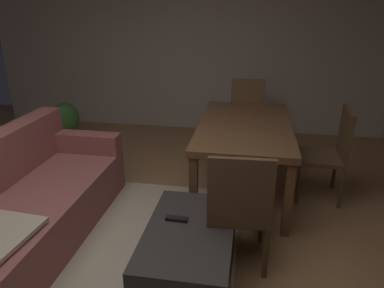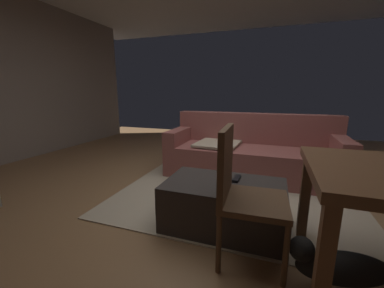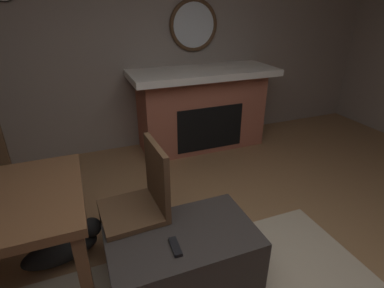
{
  "view_description": "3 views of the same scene",
  "coord_description": "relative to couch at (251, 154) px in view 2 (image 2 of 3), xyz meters",
  "views": [
    {
      "loc": [
        -1.79,
        -0.9,
        1.84
      ],
      "look_at": [
        0.39,
        -0.53,
        0.96
      ],
      "focal_mm": 33.07,
      "sensor_mm": 36.0,
      "label": 1
    },
    {
      "loc": [
        0.57,
        -2.38,
        1.15
      ],
      "look_at": [
        0.11,
        -1.05,
        0.84
      ],
      "focal_mm": 21.95,
      "sensor_mm": 36.0,
      "label": 2
    },
    {
      "loc": [
        0.73,
        0.93,
        1.8
      ],
      "look_at": [
        -0.08,
        -1.12,
        0.76
      ],
      "focal_mm": 28.22,
      "sensor_mm": 36.0,
      "label": 3
    }
  ],
  "objects": [
    {
      "name": "floor",
      "position": [
        -0.31,
        -0.87,
        -0.31
      ],
      "size": [
        8.57,
        8.57,
        0.0
      ],
      "primitive_type": "plane",
      "color": "olive"
    },
    {
      "name": "area_rug",
      "position": [
        -0.09,
        -0.73,
        -0.3
      ],
      "size": [
        2.6,
        2.0,
        0.01
      ],
      "primitive_type": "cube",
      "color": "tan",
      "rests_on": "ground"
    },
    {
      "name": "couch",
      "position": [
        0.0,
        0.0,
        0.0
      ],
      "size": [
        2.28,
        0.85,
        0.85
      ],
      "color": "#8C4C47",
      "rests_on": "ground"
    },
    {
      "name": "ottoman_coffee_table",
      "position": [
        -0.09,
        -1.41,
        -0.1
      ],
      "size": [
        0.99,
        0.6,
        0.41
      ],
      "primitive_type": "cube",
      "color": "#2D2826",
      "rests_on": "ground"
    },
    {
      "name": "tv_remote",
      "position": [
        -0.01,
        -1.3,
        0.11
      ],
      "size": [
        0.06,
        0.16,
        0.02
      ],
      "primitive_type": "cube",
      "rotation": [
        0.0,
        0.0,
        -0.05
      ],
      "color": "black",
      "rests_on": "ottoman_coffee_table"
    },
    {
      "name": "dining_chair_west",
      "position": [
        0.08,
        -1.74,
        0.22
      ],
      "size": [
        0.46,
        0.46,
        0.93
      ],
      "color": "#513823",
      "rests_on": "ground"
    },
    {
      "name": "small_dog",
      "position": [
        0.67,
        -1.85,
        -0.15
      ],
      "size": [
        0.59,
        0.3,
        0.28
      ],
      "color": "black",
      "rests_on": "ground"
    }
  ]
}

